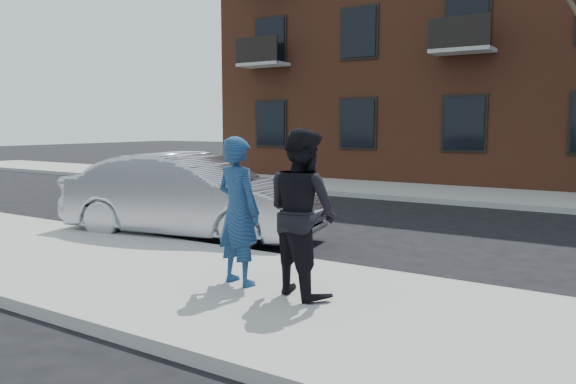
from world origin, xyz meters
The scene contains 9 objects.
ground centered at (0.00, 0.00, 0.00)m, with size 100.00×100.00×0.00m, color black.
near_sidewalk centered at (0.00, -0.25, 0.07)m, with size 50.00×3.50×0.15m, color #9A9691.
near_curb centered at (0.00, 1.55, 0.07)m, with size 50.00×0.10×0.15m, color #999691.
far_sidewalk centered at (0.00, 11.25, 0.07)m, with size 50.00×3.50×0.15m, color #9A9691.
far_curb centered at (0.00, 9.45, 0.07)m, with size 50.00×0.10×0.15m, color #999691.
apartment_building centered at (2.00, 18.00, 6.16)m, with size 24.30×10.30×12.30m.
silver_sedan centered at (-2.06, 2.30, 0.81)m, with size 1.72×4.92×1.62m, color #999BA3.
man_hoodie centered at (0.89, -0.06, 1.08)m, with size 0.76×0.58×1.87m.
man_peacoat centered at (1.79, 0.01, 1.14)m, with size 1.17×1.06×1.98m.
Camera 1 is at (5.16, -5.59, 2.16)m, focal length 35.00 mm.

